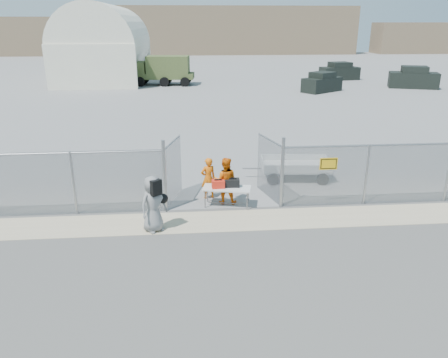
{
  "coord_description": "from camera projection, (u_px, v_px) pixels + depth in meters",
  "views": [
    {
      "loc": [
        -1.2,
        -11.89,
        6.14
      ],
      "look_at": [
        0.0,
        2.0,
        1.1
      ],
      "focal_mm": 35.0,
      "sensor_mm": 36.0,
      "label": 1
    }
  ],
  "objects": [
    {
      "name": "chain_link_fence",
      "position": [
        224.0,
        179.0,
        14.83
      ],
      "size": [
        40.0,
        0.2,
        2.2
      ],
      "primitive_type": null,
      "color": "gray",
      "rests_on": "ground"
    },
    {
      "name": "parked_vehicle_far",
      "position": [
        414.0,
        77.0,
        42.49
      ],
      "size": [
        4.92,
        3.43,
        2.04
      ],
      "primitive_type": null,
      "rotation": [
        0.0,
        0.0,
        -0.34
      ],
      "color": "black",
      "rests_on": "ground"
    },
    {
      "name": "distant_hills",
      "position": [
        216.0,
        31.0,
        85.29
      ],
      "size": [
        140.0,
        6.0,
        9.0
      ],
      "primitive_type": null,
      "color": "#7F684F",
      "rests_on": "ground"
    },
    {
      "name": "folding_table",
      "position": [
        227.0,
        197.0,
        15.3
      ],
      "size": [
        1.76,
        1.01,
        0.7
      ],
      "primitive_type": null,
      "rotation": [
        0.0,
        0.0,
        -0.21
      ],
      "color": "silver",
      "rests_on": "ground"
    },
    {
      "name": "black_duffel",
      "position": [
        231.0,
        183.0,
        15.24
      ],
      "size": [
        0.58,
        0.36,
        0.27
      ],
      "primitive_type": "cube",
      "rotation": [
        0.0,
        0.0,
        -0.06
      ],
      "color": "black",
      "rests_on": "folding_table"
    },
    {
      "name": "military_truck",
      "position": [
        164.0,
        71.0,
        44.36
      ],
      "size": [
        6.26,
        2.84,
        2.89
      ],
      "primitive_type": null,
      "rotation": [
        0.0,
        0.0,
        -0.1
      ],
      "color": "#4A592B",
      "rests_on": "ground"
    },
    {
      "name": "orange_bag",
      "position": [
        218.0,
        184.0,
        15.12
      ],
      "size": [
        0.45,
        0.31,
        0.28
      ],
      "primitive_type": "cube",
      "rotation": [
        0.0,
        0.0,
        0.03
      ],
      "color": "red",
      "rests_on": "folding_table"
    },
    {
      "name": "utility_trailer",
      "position": [
        295.0,
        168.0,
        18.0
      ],
      "size": [
        3.74,
        2.15,
        0.87
      ],
      "primitive_type": null,
      "rotation": [
        0.0,
        0.0,
        -0.08
      ],
      "color": "silver",
      "rests_on": "ground"
    },
    {
      "name": "parked_vehicle_mid",
      "position": [
        339.0,
        71.0,
        48.54
      ],
      "size": [
        4.41,
        2.51,
        1.88
      ],
      "primitive_type": null,
      "rotation": [
        0.0,
        0.0,
        0.16
      ],
      "color": "black",
      "rests_on": "ground"
    },
    {
      "name": "quonset_hangar",
      "position": [
        106.0,
        42.0,
        48.64
      ],
      "size": [
        9.0,
        18.0,
        8.0
      ],
      "primitive_type": null,
      "color": "white",
      "rests_on": "ground"
    },
    {
      "name": "security_worker_left",
      "position": [
        208.0,
        178.0,
        15.86
      ],
      "size": [
        0.66,
        0.54,
        1.55
      ],
      "primitive_type": "imported",
      "rotation": [
        0.0,
        0.0,
        3.48
      ],
      "color": "orange",
      "rests_on": "ground"
    },
    {
      "name": "parked_vehicle_near",
      "position": [
        322.0,
        82.0,
        40.19
      ],
      "size": [
        4.19,
        3.66,
        1.76
      ],
      "primitive_type": null,
      "rotation": [
        0.0,
        0.0,
        0.61
      ],
      "color": "black",
      "rests_on": "ground"
    },
    {
      "name": "ground",
      "position": [
        230.0,
        235.0,
        13.33
      ],
      "size": [
        160.0,
        160.0,
        0.0
      ],
      "primitive_type": "plane",
      "color": "#4E4E4E"
    },
    {
      "name": "security_worker_right",
      "position": [
        225.0,
        181.0,
        15.41
      ],
      "size": [
        0.92,
        0.77,
        1.69
      ],
      "primitive_type": "imported",
      "rotation": [
        0.0,
        0.0,
        2.98
      ],
      "color": "orange",
      "rests_on": "ground"
    },
    {
      "name": "visitor",
      "position": [
        153.0,
        204.0,
        13.32
      ],
      "size": [
        1.04,
        0.98,
        1.79
      ],
      "primitive_type": "imported",
      "rotation": [
        0.0,
        0.0,
        0.64
      ],
      "color": "gray",
      "rests_on": "ground"
    },
    {
      "name": "tarmac_inside",
      "position": [
        196.0,
        76.0,
        52.68
      ],
      "size": [
        160.0,
        80.0,
        0.01
      ],
      "primitive_type": "cube",
      "color": "gray",
      "rests_on": "ground"
    },
    {
      "name": "dirt_strip",
      "position": [
        227.0,
        221.0,
        14.26
      ],
      "size": [
        44.0,
        1.6,
        0.01
      ],
      "primitive_type": "cube",
      "color": "#C2B391",
      "rests_on": "ground"
    }
  ]
}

